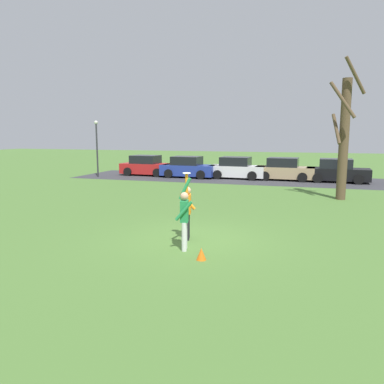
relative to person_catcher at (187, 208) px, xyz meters
The scene contains 13 objects.
ground_plane 0.99m from the person_catcher, ahead, with size 120.00×120.00×0.00m, color #4C7533.
person_catcher is the anchor object (origin of this frame).
person_defender 1.08m from the person_catcher, 76.17° to the right, with size 0.53×0.62×2.04m.
frisbee_disc 1.13m from the person_catcher, 76.17° to the right, with size 0.24×0.24×0.02m, color white.
parked_car_red 18.85m from the person_catcher, 117.85° to the left, with size 4.17×2.18×1.59m.
parked_car_blue 17.07m from the person_catcher, 107.78° to the left, with size 4.17×2.18×1.59m.
parked_car_white 16.70m from the person_catcher, 95.31° to the left, with size 4.17×2.18×1.59m.
parked_car_tan 16.79m from the person_catcher, 83.62° to the left, with size 4.17×2.18×1.59m.
parked_car_black 17.42m from the person_catcher, 71.96° to the left, with size 4.17×2.18×1.59m.
parking_strip 16.51m from the person_catcher, 95.79° to the left, with size 23.92×6.40×0.01m, color #38383D.
bare_tree_tall 10.72m from the person_catcher, 60.93° to the left, with size 1.71×1.19×6.81m.
lamppost_by_lot 18.74m from the person_catcher, 129.52° to the left, with size 0.28×0.28×4.26m.
field_cone_orange 2.15m from the person_catcher, 61.42° to the right, with size 0.26×0.26×0.32m, color orange.
Camera 1 is at (3.36, -10.78, 3.23)m, focal length 35.16 mm.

